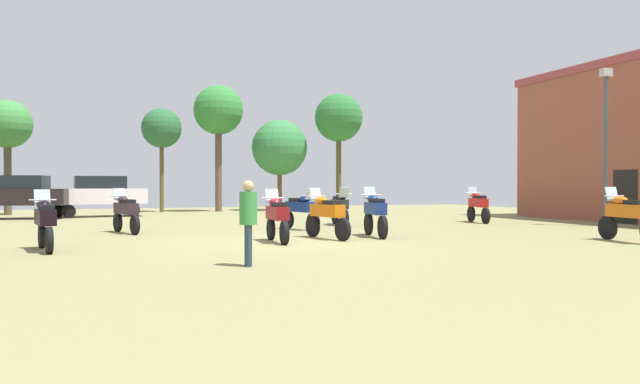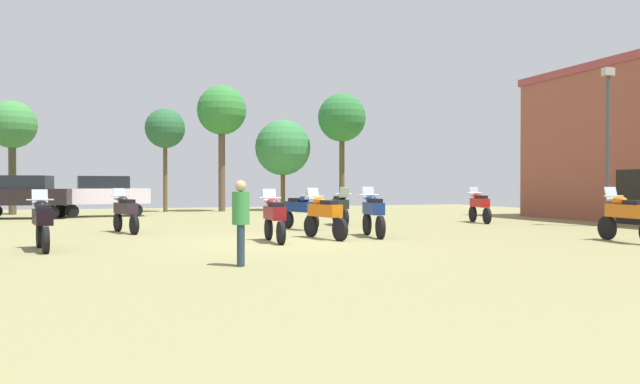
% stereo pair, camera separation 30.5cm
% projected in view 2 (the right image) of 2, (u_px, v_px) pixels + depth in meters
% --- Properties ---
extents(ground_plane, '(44.00, 52.00, 0.02)m').
position_uv_depth(ground_plane, '(283.00, 242.00, 16.26)').
color(ground_plane, '#858152').
extents(motorcycle_1, '(0.73, 2.14, 1.49)m').
position_uv_depth(motorcycle_1, '(479.00, 205.00, 24.62)').
color(motorcycle_1, black).
rests_on(motorcycle_1, ground).
extents(motorcycle_2, '(0.84, 2.08, 1.46)m').
position_uv_depth(motorcycle_2, '(300.00, 209.00, 20.76)').
color(motorcycle_2, black).
rests_on(motorcycle_2, ground).
extents(motorcycle_4, '(0.66, 2.15, 1.51)m').
position_uv_depth(motorcycle_4, '(373.00, 212.00, 17.95)').
color(motorcycle_4, black).
rests_on(motorcycle_4, ground).
extents(motorcycle_7, '(0.64, 2.22, 1.48)m').
position_uv_depth(motorcycle_7, '(340.00, 207.00, 23.05)').
color(motorcycle_7, black).
rests_on(motorcycle_7, ground).
extents(motorcycle_8, '(0.75, 2.20, 1.48)m').
position_uv_depth(motorcycle_8, '(324.00, 214.00, 17.27)').
color(motorcycle_8, black).
rests_on(motorcycle_8, ground).
extents(motorcycle_9, '(0.62, 2.12, 1.45)m').
position_uv_depth(motorcycle_9, '(274.00, 216.00, 16.29)').
color(motorcycle_9, black).
rests_on(motorcycle_9, ground).
extents(motorcycle_11, '(0.65, 2.31, 1.51)m').
position_uv_depth(motorcycle_11, '(627.00, 215.00, 16.18)').
color(motorcycle_11, black).
rests_on(motorcycle_11, ground).
extents(motorcycle_12, '(0.70, 2.10, 1.46)m').
position_uv_depth(motorcycle_12, '(42.00, 221.00, 14.21)').
color(motorcycle_12, black).
rests_on(motorcycle_12, ground).
extents(motorcycle_13, '(0.85, 2.19, 1.46)m').
position_uv_depth(motorcycle_13, '(125.00, 211.00, 19.40)').
color(motorcycle_13, black).
rests_on(motorcycle_13, ground).
extents(car_1, '(4.44, 2.18, 2.00)m').
position_uv_depth(car_1, '(103.00, 193.00, 29.41)').
color(car_1, black).
rests_on(car_1, ground).
extents(car_3, '(4.54, 2.51, 2.00)m').
position_uv_depth(car_3, '(23.00, 193.00, 27.54)').
color(car_3, black).
rests_on(car_3, ground).
extents(person_2, '(0.42, 0.42, 1.66)m').
position_uv_depth(person_2, '(241.00, 216.00, 11.45)').
color(person_2, '#243643').
rests_on(person_2, ground).
extents(tree_1, '(2.92, 2.92, 7.11)m').
position_uv_depth(tree_1, '(342.00, 119.00, 36.02)').
color(tree_1, '#4D4526').
rests_on(tree_1, ground).
extents(tree_3, '(3.41, 3.41, 5.57)m').
position_uv_depth(tree_3, '(283.00, 148.00, 36.59)').
color(tree_3, brown).
rests_on(tree_3, ground).
extents(tree_4, '(2.29, 2.29, 5.99)m').
position_uv_depth(tree_4, '(165.00, 129.00, 34.37)').
color(tree_4, brown).
rests_on(tree_4, ground).
extents(tree_5, '(2.49, 2.49, 5.98)m').
position_uv_depth(tree_5, '(12.00, 126.00, 31.13)').
color(tree_5, brown).
rests_on(tree_5, ground).
extents(tree_7, '(2.91, 2.91, 7.45)m').
position_uv_depth(tree_7, '(222.00, 112.00, 35.15)').
color(tree_7, brown).
rests_on(tree_7, ground).
extents(lamp_post, '(0.44, 0.24, 5.97)m').
position_uv_depth(lamp_post, '(608.00, 137.00, 22.35)').
color(lamp_post, '#47474C').
rests_on(lamp_post, ground).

